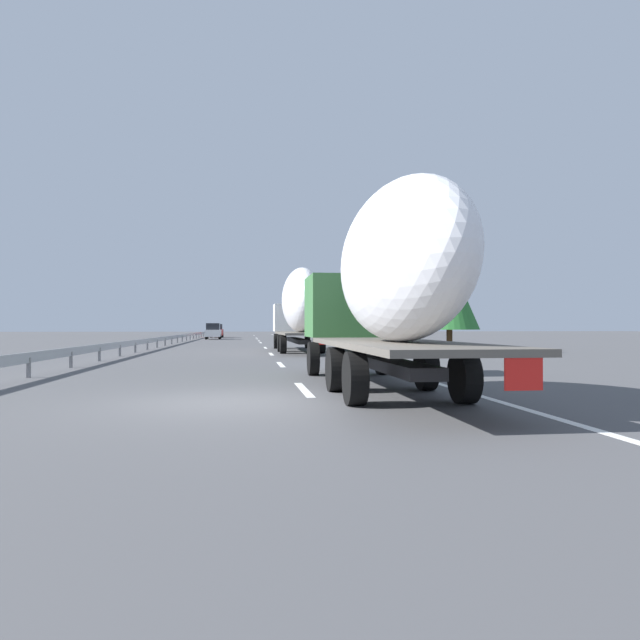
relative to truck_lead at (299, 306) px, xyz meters
The scene contains 23 objects.
ground_plane 18.26m from the truck_lead, 11.50° to the left, with size 260.00×260.00×0.00m, color #4C4C4F.
lane_stripe_0 20.57m from the truck_lead, behind, with size 3.20×0.20×0.01m, color white.
lane_stripe_1 11.68m from the truck_lead, behind, with size 3.20×0.20×0.01m, color white.
lane_stripe_2 4.09m from the truck_lead, 143.57° to the left, with size 3.20×0.20×0.01m, color white.
lane_stripe_3 7.79m from the truck_lead, 14.29° to the left, with size 3.20×0.20×0.01m, color white.
lane_stripe_4 20.43m from the truck_lead, ahead, with size 3.20×0.20×0.01m, color white.
lane_stripe_5 27.36m from the truck_lead, ahead, with size 3.20×0.20×0.01m, color white.
lane_stripe_6 43.44m from the truck_lead, ahead, with size 3.20×0.20×0.01m, color white.
lane_stripe_7 37.04m from the truck_lead, ahead, with size 3.20×0.20×0.01m, color white.
lane_stripe_8 65.44m from the truck_lead, ahead, with size 3.20×0.20×0.01m, color white.
edge_line_right 22.93m from the truck_lead, ahead, with size 110.00×0.20×0.01m, color white.
truck_lead is the anchor object (origin of this frame).
truck_trailing 21.20m from the truck_lead, behind, with size 12.42×2.55×4.50m.
car_white_van 36.84m from the truck_lead, 11.19° to the left, with size 4.48×1.80×1.95m.
car_red_compact 47.97m from the truck_lead, ahead, with size 4.04×1.77×1.91m.
road_sign 23.40m from the truck_lead, ahead, with size 0.10×0.90×3.28m.
tree_0 8.86m from the truck_lead, 107.30° to the right, with size 3.41×3.41×5.45m.
tree_1 7.42m from the truck_lead, 88.05° to the right, with size 3.58×3.58×5.85m.
tree_2 12.59m from the truck_lead, 49.68° to the right, with size 3.78×3.78×6.38m.
tree_3 8.37m from the truck_lead, 75.49° to the right, with size 2.71×2.71×7.37m.
tree_4 40.14m from the truck_lead, 10.17° to the right, with size 3.14×3.14×7.60m.
tree_5 59.85m from the truck_lead, ahead, with size 3.98×3.98×5.95m.
guardrail_median 22.91m from the truck_lead, 24.89° to the left, with size 94.00×0.10×0.76m.
Camera 1 is at (-11.59, -0.41, 1.52)m, focal length 31.75 mm.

